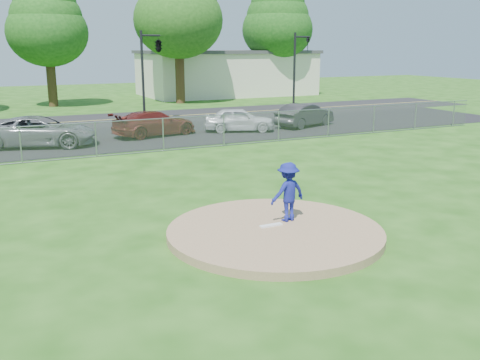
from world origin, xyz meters
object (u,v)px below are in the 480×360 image
object	(u,v)px
traffic_signal_right	(297,65)
pitcher	(288,192)
parked_car_gray	(40,131)
tree_center	(47,22)
commercial_building	(226,73)
parked_car_charcoal	(305,115)
parked_car_darkred	(154,123)
parked_car_pearl	(239,119)
tree_far_right	(277,20)
tree_right	(178,8)
traffic_signal_center	(157,47)

from	to	relation	value
traffic_signal_right	pitcher	bearing A→B (deg)	-122.27
parked_car_gray	tree_center	bearing A→B (deg)	9.12
commercial_building	parked_car_charcoal	distance (m)	22.76
parked_car_darkred	parked_car_pearl	distance (m)	4.74
pitcher	parked_car_charcoal	world-z (taller)	pitcher
commercial_building	parked_car_charcoal	bearing A→B (deg)	-102.68
tree_far_right	tree_right	bearing A→B (deg)	-164.74
tree_right	pitcher	distance (m)	33.36
traffic_signal_center	parked_car_charcoal	distance (m)	10.15
traffic_signal_right	tree_right	bearing A→B (deg)	117.64
traffic_signal_right	parked_car_gray	world-z (taller)	traffic_signal_right
traffic_signal_right	parked_car_charcoal	bearing A→B (deg)	-117.63
tree_center	pitcher	size ratio (longest dim) A/B	6.37
traffic_signal_center	parked_car_pearl	xyz separation A→B (m)	(2.68, -6.20, -3.94)
traffic_signal_right	traffic_signal_center	bearing A→B (deg)	-180.00
tree_right	tree_far_right	size ratio (longest dim) A/B	1.08
parked_car_gray	parked_car_charcoal	size ratio (longest dim) A/B	1.26
parked_car_darkred	tree_far_right	bearing A→B (deg)	-57.05
commercial_building	tree_center	bearing A→B (deg)	-166.76
tree_right	parked_car_pearl	bearing A→B (deg)	-98.27
traffic_signal_center	traffic_signal_right	distance (m)	10.34
commercial_building	traffic_signal_right	size ratio (longest dim) A/B	2.93
tree_center	parked_car_gray	xyz separation A→B (m)	(-2.87, -18.26, -5.74)
pitcher	parked_car_charcoal	bearing A→B (deg)	-131.26
pitcher	parked_car_charcoal	xyz separation A→B (m)	(10.41, 15.43, -0.28)
parked_car_pearl	parked_car_charcoal	world-z (taller)	parked_car_charcoal
parked_car_darkred	parked_car_gray	bearing A→B (deg)	83.52
commercial_building	tree_far_right	xyz separation A→B (m)	(4.00, -3.00, 4.90)
tree_right	tree_center	bearing A→B (deg)	168.69
parked_car_gray	parked_car_darkred	bearing A→B (deg)	-65.51
tree_far_right	tree_center	bearing A→B (deg)	-177.27
tree_center	tree_right	bearing A→B (deg)	-11.31
tree_right	tree_far_right	bearing A→B (deg)	15.26
tree_far_right	pitcher	distance (m)	40.12
tree_center	tree_far_right	world-z (taller)	tree_far_right
traffic_signal_center	pitcher	size ratio (longest dim) A/B	3.62
tree_far_right	traffic_signal_right	size ratio (longest dim) A/B	1.92
tree_center	parked_car_pearl	distance (m)	20.58
traffic_signal_right	parked_car_gray	xyz separation A→B (m)	(-18.11, -6.26, -2.63)
parked_car_charcoal	traffic_signal_center	bearing A→B (deg)	27.80
tree_center	pitcher	world-z (taller)	tree_center
tree_far_right	traffic_signal_right	world-z (taller)	tree_far_right
pitcher	parked_car_darkred	size ratio (longest dim) A/B	0.34
traffic_signal_center	pitcher	distance (m)	22.15
pitcher	parked_car_gray	world-z (taller)	pitcher
tree_right	parked_car_pearl	size ratio (longest dim) A/B	2.99
parked_car_darkred	parked_car_charcoal	world-z (taller)	parked_car_charcoal
parked_car_charcoal	pitcher	bearing A→B (deg)	124.94
pitcher	traffic_signal_center	bearing A→B (deg)	-106.11
tree_right	parked_car_charcoal	bearing A→B (deg)	-82.89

